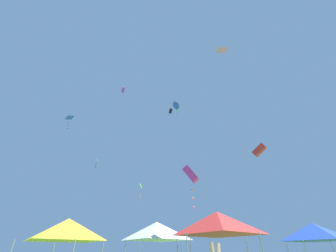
# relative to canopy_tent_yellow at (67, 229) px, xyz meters

# --- Properties ---
(canopy_tent_yellow) EXTENTS (3.13, 3.13, 3.35)m
(canopy_tent_yellow) POSITION_rel_canopy_tent_yellow_xyz_m (0.00, 0.00, 0.00)
(canopy_tent_yellow) COLOR #9E9EA3
(canopy_tent_yellow) RESTS_ON ground
(canopy_tent_red) EXTENTS (3.53, 3.53, 3.78)m
(canopy_tent_red) POSITION_rel_canopy_tent_yellow_xyz_m (7.52, 1.74, 0.37)
(canopy_tent_red) COLOR #9E9EA3
(canopy_tent_red) RESTS_ON ground
(canopy_tent_white) EXTENTS (3.43, 3.43, 3.67)m
(canopy_tent_white) POSITION_rel_canopy_tent_yellow_xyz_m (3.64, 4.52, 0.27)
(canopy_tent_white) COLOR #9E9EA3
(canopy_tent_white) RESTS_ON ground
(canopy_tent_blue) EXTENTS (3.40, 3.40, 3.64)m
(canopy_tent_blue) POSITION_rel_canopy_tent_yellow_xyz_m (14.30, 6.47, 0.25)
(canopy_tent_blue) COLOR #9E9EA3
(canopy_tent_blue) RESTS_ON ground
(kite_lime_delta) EXTENTS (1.02, 1.49, 2.92)m
(kite_lime_delta) POSITION_rel_canopy_tent_yellow_xyz_m (-1.75, 18.81, 7.41)
(kite_lime_delta) COLOR #75D138
(kite_red_box) EXTENTS (1.34, 1.11, 1.04)m
(kite_red_box) POSITION_rel_canopy_tent_yellow_xyz_m (12.41, 7.26, 6.94)
(kite_red_box) COLOR red
(kite_magenta_box) EXTENTS (1.08, 0.75, 2.70)m
(kite_magenta_box) POSITION_rel_canopy_tent_yellow_xyz_m (6.20, 2.71, 3.37)
(kite_magenta_box) COLOR #D6389E
(kite_blue_delta) EXTENTS (1.26, 1.33, 2.16)m
(kite_blue_delta) POSITION_rel_canopy_tent_yellow_xyz_m (4.76, 9.44, 14.61)
(kite_blue_delta) COLOR blue
(kite_pink_diamond) EXTENTS (1.47, 1.47, 0.76)m
(kite_pink_diamond) POSITION_rel_canopy_tent_yellow_xyz_m (10.23, 3.60, 16.85)
(kite_pink_diamond) COLOR pink
(kite_blue_diamond) EXTENTS (0.75, 0.57, 1.45)m
(kite_blue_diamond) POSITION_rel_canopy_tent_yellow_xyz_m (-6.15, 5.26, 10.97)
(kite_blue_diamond) COLOR blue
(kite_green_delta) EXTENTS (0.70, 0.80, 1.45)m
(kite_green_delta) POSITION_rel_canopy_tent_yellow_xyz_m (-7.42, 14.91, 10.24)
(kite_green_delta) COLOR green
(kite_black_box) EXTENTS (0.71, 0.61, 0.93)m
(kite_black_box) POSITION_rel_canopy_tent_yellow_xyz_m (2.90, 18.17, 20.45)
(kite_black_box) COLOR black
(kite_purple_box) EXTENTS (0.75, 0.99, 0.70)m
(kite_purple_box) POSITION_rel_canopy_tent_yellow_xyz_m (-3.50, 11.26, 20.10)
(kite_purple_box) COLOR purple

